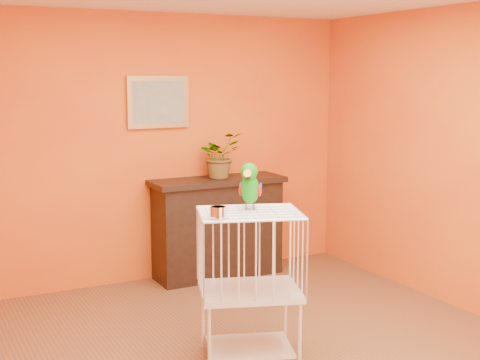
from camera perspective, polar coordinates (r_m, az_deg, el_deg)
room_shell at (r=4.51m, az=2.96°, el=3.54°), size 4.50×4.50×4.50m
console_cabinet at (r=6.69m, az=-1.91°, el=-4.07°), size 1.34×0.48×1.00m
potted_plant at (r=6.57m, az=-1.68°, el=1.65°), size 0.52×0.55×0.35m
framed_picture at (r=6.51m, az=-6.99°, el=6.62°), size 0.62×0.04×0.50m
birdcage at (r=4.76m, az=0.83°, el=-8.83°), size 0.83×0.73×1.07m
feed_cup at (r=4.41m, az=-1.87°, el=-2.77°), size 0.11×0.11×0.08m
parrot at (r=4.67m, az=0.86°, el=-0.49°), size 0.24×0.28×0.34m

